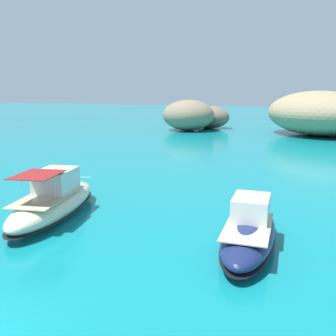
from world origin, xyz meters
The scene contains 4 objects.
islet_large centered at (11.20, 72.46, 4.04)m, with size 30.50×30.35×8.48m.
islet_small centered at (-16.33, 71.00, 3.01)m, with size 15.22×18.03×6.57m.
motorboat_cream centered at (-6.29, 12.03, 1.08)m, with size 5.66×11.30×3.39m.
motorboat_navy centered at (6.94, 12.17, 0.92)m, with size 3.54×9.56×2.76m.
Camera 1 is at (10.39, -7.35, 8.47)m, focal length 39.82 mm.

